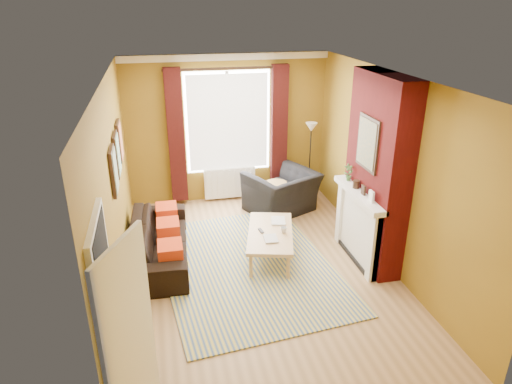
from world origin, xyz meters
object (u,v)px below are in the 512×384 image
wicker_stool (276,194)px  coffee_table (270,234)px  floor_lamp (311,139)px  armchair (282,192)px  sofa (159,241)px

wicker_stool → coffee_table: bearing=-107.5°
floor_lamp → wicker_stool: bearing=-159.2°
coffee_table → wicker_stool: 1.88m
wicker_stool → floor_lamp: 1.25m
armchair → coffee_table: 1.68m
floor_lamp → armchair: bearing=-144.2°
sofa → coffee_table: bearing=-97.9°
coffee_table → wicker_stool: wicker_stool is taller
sofa → armchair: (2.27, 1.25, 0.07)m
sofa → floor_lamp: size_ratio=1.38×
armchair → sofa: bearing=3.8°
armchair → coffee_table: (-0.61, -1.57, 0.01)m
wicker_stool → armchair: bearing=-78.3°
sofa → coffee_table: 1.69m
coffee_table → floor_lamp: floor_lamp is taller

